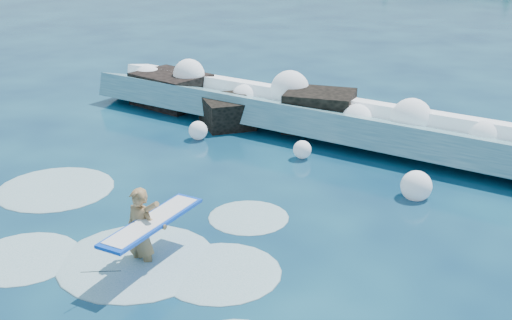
# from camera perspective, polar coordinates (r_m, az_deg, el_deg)

# --- Properties ---
(ground) EXTENTS (200.00, 200.00, 0.00)m
(ground) POSITION_cam_1_polar(r_m,az_deg,el_deg) (14.21, -9.59, -5.74)
(ground) COLOR #082242
(ground) RESTS_ON ground
(breaking_wave) EXTENTS (16.25, 2.61, 1.40)m
(breaking_wave) POSITION_cam_1_polar(r_m,az_deg,el_deg) (19.87, 5.59, 3.81)
(breaking_wave) COLOR teal
(breaking_wave) RESTS_ON ground
(rock_cluster) EXTENTS (8.24, 3.41, 1.44)m
(rock_cluster) POSITION_cam_1_polar(r_m,az_deg,el_deg) (21.36, -2.20, 5.02)
(rock_cluster) COLOR black
(rock_cluster) RESTS_ON ground
(surfer_with_board) EXTENTS (1.01, 2.99, 1.85)m
(surfer_with_board) POSITION_cam_1_polar(r_m,az_deg,el_deg) (12.45, -10.00, -6.27)
(surfer_with_board) COLOR #9D7649
(surfer_with_board) RESTS_ON ground
(wave_spray) EXTENTS (15.22, 4.56, 1.77)m
(wave_spray) POSITION_cam_1_polar(r_m,az_deg,el_deg) (19.94, 4.30, 4.91)
(wave_spray) COLOR white
(wave_spray) RESTS_ON ground
(surf_foam) EXTENTS (9.54, 5.96, 0.16)m
(surf_foam) POSITION_cam_1_polar(r_m,az_deg,el_deg) (13.76, -11.98, -6.86)
(surf_foam) COLOR silver
(surf_foam) RESTS_ON ground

